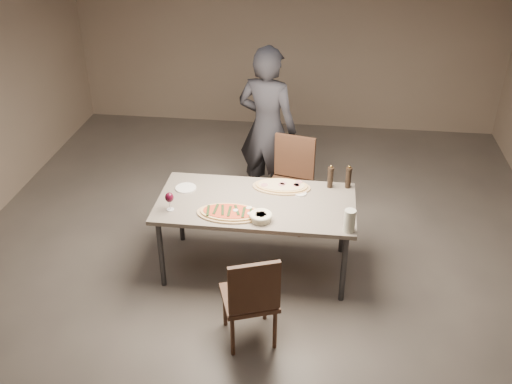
# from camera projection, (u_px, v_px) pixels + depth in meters

# --- Properties ---
(room) EXTENTS (7.00, 7.00, 7.00)m
(room) POSITION_uv_depth(u_px,v_px,m) (256.00, 136.00, 4.85)
(room) COLOR #5B554F
(room) RESTS_ON ground
(dining_table) EXTENTS (1.80, 0.90, 0.75)m
(dining_table) POSITION_uv_depth(u_px,v_px,m) (256.00, 207.00, 5.21)
(dining_table) COLOR slate
(dining_table) RESTS_ON ground
(zucchini_pizza) EXTENTS (0.58, 0.32, 0.05)m
(zucchini_pizza) POSITION_uv_depth(u_px,v_px,m) (230.00, 213.00, 4.99)
(zucchini_pizza) COLOR tan
(zucchini_pizza) RESTS_ON dining_table
(ham_pizza) EXTENTS (0.55, 0.30, 0.04)m
(ham_pizza) POSITION_uv_depth(u_px,v_px,m) (282.00, 186.00, 5.39)
(ham_pizza) COLOR tan
(ham_pizza) RESTS_ON dining_table
(bread_basket) EXTENTS (0.20, 0.20, 0.07)m
(bread_basket) POSITION_uv_depth(u_px,v_px,m) (261.00, 216.00, 4.89)
(bread_basket) COLOR #F5EFC6
(bread_basket) RESTS_ON dining_table
(oil_dish) EXTENTS (0.12, 0.12, 0.01)m
(oil_dish) POSITION_uv_depth(u_px,v_px,m) (300.00, 193.00, 5.29)
(oil_dish) COLOR white
(oil_dish) RESTS_ON dining_table
(pepper_mill_left) EXTENTS (0.06, 0.06, 0.23)m
(pepper_mill_left) POSITION_uv_depth(u_px,v_px,m) (330.00, 177.00, 5.35)
(pepper_mill_left) COLOR black
(pepper_mill_left) RESTS_ON dining_table
(pepper_mill_right) EXTENTS (0.06, 0.06, 0.23)m
(pepper_mill_right) POSITION_uv_depth(u_px,v_px,m) (348.00, 177.00, 5.35)
(pepper_mill_right) COLOR black
(pepper_mill_right) RESTS_ON dining_table
(carafe) EXTENTS (0.10, 0.10, 0.20)m
(carafe) POSITION_uv_depth(u_px,v_px,m) (350.00, 221.00, 4.73)
(carafe) COLOR silver
(carafe) RESTS_ON dining_table
(wine_glass) EXTENTS (0.08, 0.08, 0.17)m
(wine_glass) POSITION_uv_depth(u_px,v_px,m) (169.00, 198.00, 5.00)
(wine_glass) COLOR silver
(wine_glass) RESTS_ON dining_table
(side_plate) EXTENTS (0.20, 0.20, 0.01)m
(side_plate) POSITION_uv_depth(u_px,v_px,m) (186.00, 188.00, 5.38)
(side_plate) COLOR white
(side_plate) RESTS_ON dining_table
(chair_near) EXTENTS (0.54, 0.54, 0.89)m
(chair_near) POSITION_uv_depth(u_px,v_px,m) (251.00, 296.00, 4.44)
(chair_near) COLOR #442A1C
(chair_near) RESTS_ON ground
(chair_far) EXTENTS (0.54, 0.54, 0.96)m
(chair_far) POSITION_uv_depth(u_px,v_px,m) (291.00, 177.00, 6.02)
(chair_far) COLOR #442A1C
(chair_far) RESTS_ON ground
(diner) EXTENTS (0.77, 0.62, 1.83)m
(diner) POSITION_uv_depth(u_px,v_px,m) (267.00, 129.00, 6.17)
(diner) COLOR black
(diner) RESTS_ON ground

